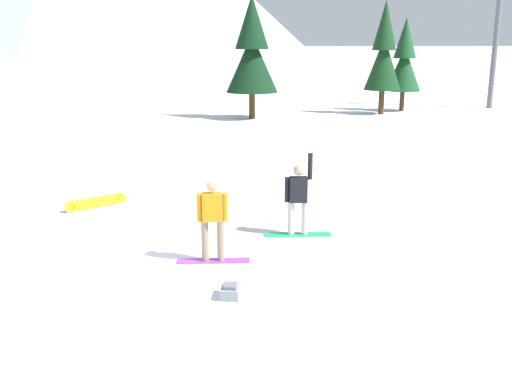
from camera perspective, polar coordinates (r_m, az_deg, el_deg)
name	(u,v)px	position (r m, az deg, el deg)	size (l,w,h in m)	color
ground_plane	(135,264)	(12.42, -11.55, -6.75)	(800.00, 800.00, 0.00)	white
snowboarder_foreground	(213,219)	(12.02, -4.20, -2.59)	(1.50, 0.30, 1.73)	#993FD8
snowboarder_midground	(298,198)	(13.66, 4.07, -0.54)	(1.56, 0.30, 1.94)	#19B259
loose_snowboard_far_spare	(96,202)	(16.68, -15.14, -0.95)	(1.50, 1.14, 0.29)	yellow
backpack_grey	(231,290)	(10.63, -2.44, -9.43)	(0.39, 0.55, 0.28)	gray
pine_tree_tall	(404,61)	(39.11, 14.06, 12.15)	(2.17, 2.17, 5.77)	#472D19
pine_tree_broad	(252,52)	(34.17, -0.39, 13.29)	(2.93, 2.93, 6.85)	#472D19
pine_tree_leaning	(384,53)	(37.09, 12.18, 12.91)	(2.20, 2.20, 6.68)	#472D19
ski_lift_tower	(499,3)	(42.55, 22.33, 16.43)	(3.36, 0.36, 11.83)	#595B60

